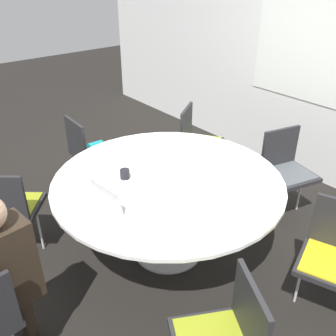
# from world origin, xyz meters

# --- Properties ---
(ground_plane) EXTENTS (16.00, 16.00, 0.00)m
(ground_plane) POSITION_xyz_m (0.00, 0.00, 0.00)
(ground_plane) COLOR black
(wall_back) EXTENTS (8.00, 0.07, 2.70)m
(wall_back) POSITION_xyz_m (0.00, 2.18, 1.35)
(wall_back) COLOR silver
(wall_back) RESTS_ON ground_plane
(conference_table) EXTENTS (1.87, 1.87, 0.75)m
(conference_table) POSITION_xyz_m (0.00, 0.00, 0.64)
(conference_table) COLOR #B7B7BC
(conference_table) RESTS_ON ground_plane
(chair_1) EXTENTS (0.59, 0.58, 0.88)m
(chair_1) POSITION_xyz_m (1.19, -0.58, 0.53)
(chair_1) COLOR #262628
(chair_1) RESTS_ON ground_plane
(chair_2) EXTENTS (0.56, 0.54, 0.88)m
(chair_2) POSITION_xyz_m (1.22, 0.51, 0.53)
(chair_2) COLOR #262628
(chair_2) RESTS_ON ground_plane
(chair_3) EXTENTS (0.52, 0.53, 0.88)m
(chair_3) POSITION_xyz_m (0.26, 1.29, 0.53)
(chair_3) COLOR #262628
(chair_3) RESTS_ON ground_plane
(chair_4) EXTENTS (0.59, 0.60, 0.88)m
(chair_4) POSITION_xyz_m (-0.78, 1.06, 0.53)
(chair_4) COLOR #262628
(chair_4) RESTS_ON ground_plane
(chair_5) EXTENTS (0.45, 0.43, 0.88)m
(chair_5) POSITION_xyz_m (-1.32, -0.02, 0.53)
(chair_5) COLOR #262628
(chair_5) RESTS_ON ground_plane
(chair_6) EXTENTS (0.61, 0.61, 0.88)m
(chair_6) POSITION_xyz_m (-0.80, -1.05, 0.53)
(chair_6) COLOR #262628
(chair_6) RESTS_ON ground_plane
(person_0) EXTENTS (0.29, 0.38, 1.23)m
(person_0) POSITION_xyz_m (0.13, -1.37, 0.72)
(person_0) COLOR #2D2319
(person_0) RESTS_ON ground_plane
(laptop) EXTENTS (0.32, 0.28, 0.21)m
(laptop) POSITION_xyz_m (0.06, -0.54, 0.81)
(laptop) COLOR silver
(laptop) RESTS_ON conference_table
(coffee_cup) EXTENTS (0.08, 0.08, 0.08)m
(coffee_cup) POSITION_xyz_m (-0.23, -0.26, 0.79)
(coffee_cup) COLOR black
(coffee_cup) RESTS_ON conference_table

